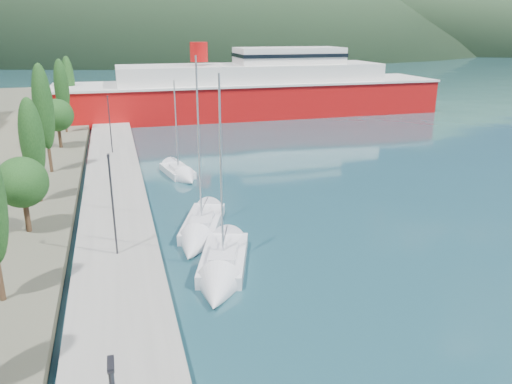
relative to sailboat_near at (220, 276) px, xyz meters
name	(u,v)px	position (x,y,z in m)	size (l,w,h in m)	color
ground	(145,83)	(3.49, 110.85, -0.33)	(1400.00, 1400.00, 0.00)	#1D444D
quay	(115,193)	(-5.51, 16.85, 0.07)	(5.00, 88.00, 0.80)	gray
tree_row	(43,125)	(-11.13, 22.74, 5.15)	(3.62, 64.95, 10.05)	#47301E
lamp_posts	(112,189)	(-5.51, 6.14, 3.75)	(0.15, 46.32, 6.06)	#2D2D33
sailboat_near	(220,276)	(0.00, 0.00, 0.00)	(5.12, 9.01, 12.42)	silver
sailboat_mid	(198,236)	(-0.26, 6.12, -0.02)	(5.21, 9.27, 12.95)	silver
sailboat_far	(183,175)	(0.83, 20.97, -0.05)	(3.41, 7.06, 9.95)	silver
ferry	(253,92)	(17.19, 54.55, 3.39)	(61.62, 13.06, 12.24)	#B10D0D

